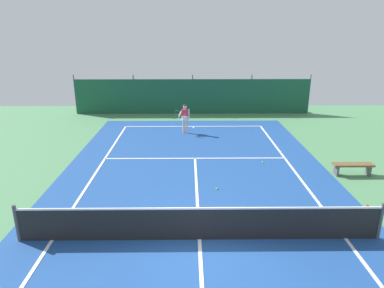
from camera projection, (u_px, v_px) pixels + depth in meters
The scene contains 10 objects.
ground_plane at pixel (199, 239), 9.62m from camera, with size 36.00×36.00×0.00m, color #4C8456.
court_surface at pixel (199, 239), 9.62m from camera, with size 11.02×26.60×0.01m.
tennis_net at pixel (200, 223), 9.46m from camera, with size 10.12×0.10×1.10m.
back_fence at pixel (193, 103), 24.44m from camera, with size 16.30×0.98×2.70m.
tennis_player at pixel (185, 117), 19.30m from camera, with size 0.85×0.63×1.64m.
tennis_ball_near_player at pixel (263, 162), 15.15m from camera, with size 0.07×0.07×0.07m, color #CCDB33.
tennis_ball_midcourt at pixel (217, 189), 12.63m from camera, with size 0.07×0.07×0.07m, color #CCDB33.
parked_car at pixel (181, 95), 26.40m from camera, with size 2.32×4.35×1.68m.
courtside_bench at pixel (353, 166), 13.79m from camera, with size 1.60×0.40×0.49m.
water_bottle at pixel (367, 208), 11.09m from camera, with size 0.08×0.08×0.24m, color #D84C38.
Camera 1 is at (-0.30, -8.29, 5.57)m, focal length 32.16 mm.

